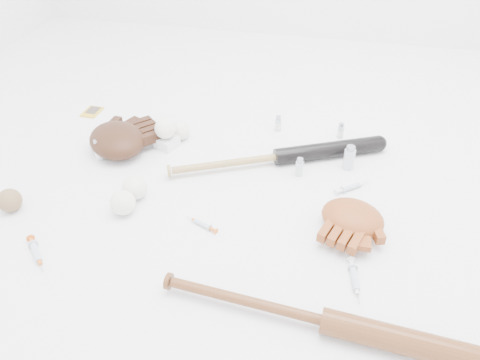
% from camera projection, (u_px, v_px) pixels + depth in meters
% --- Properties ---
extents(bat_dark, '(0.79, 0.42, 0.06)m').
position_uv_depth(bat_dark, '(277.00, 157.00, 1.69)').
color(bat_dark, black).
rests_on(bat_dark, ground).
extents(bat_wood, '(0.89, 0.14, 0.07)m').
position_uv_depth(bat_wood, '(325.00, 321.00, 1.14)').
color(bat_wood, brown).
rests_on(bat_wood, ground).
extents(glove_dark, '(0.40, 0.40, 0.10)m').
position_uv_depth(glove_dark, '(117.00, 140.00, 1.75)').
color(glove_dark, '#341A0E').
rests_on(glove_dark, ground).
extents(glove_tan, '(0.29, 0.29, 0.08)m').
position_uv_depth(glove_tan, '(353.00, 217.00, 1.42)').
color(glove_tan, brown).
rests_on(glove_tan, ground).
extents(trading_card, '(0.07, 0.10, 0.01)m').
position_uv_depth(trading_card, '(92.00, 112.00, 2.01)').
color(trading_card, gold).
rests_on(trading_card, ground).
extents(pedestal, '(0.10, 0.10, 0.04)m').
position_uv_depth(pedestal, '(167.00, 142.00, 1.79)').
color(pedestal, white).
rests_on(pedestal, ground).
extents(baseball_on_pedestal, '(0.08, 0.08, 0.08)m').
position_uv_depth(baseball_on_pedestal, '(165.00, 128.00, 1.75)').
color(baseball_on_pedestal, white).
rests_on(baseball_on_pedestal, pedestal).
extents(baseball_left, '(0.08, 0.08, 0.08)m').
position_uv_depth(baseball_left, '(135.00, 188.00, 1.54)').
color(baseball_left, white).
rests_on(baseball_left, ground).
extents(baseball_upper, '(0.07, 0.07, 0.07)m').
position_uv_depth(baseball_upper, '(180.00, 130.00, 1.82)').
color(baseball_upper, white).
rests_on(baseball_upper, ground).
extents(baseball_mid, '(0.08, 0.08, 0.08)m').
position_uv_depth(baseball_mid, '(123.00, 203.00, 1.48)').
color(baseball_mid, white).
rests_on(baseball_mid, ground).
extents(baseball_aged, '(0.08, 0.08, 0.08)m').
position_uv_depth(baseball_aged, '(10.00, 200.00, 1.49)').
color(baseball_aged, brown).
rests_on(baseball_aged, ground).
extents(syringe_0, '(0.14, 0.14, 0.02)m').
position_uv_depth(syringe_0, '(36.00, 253.00, 1.35)').
color(syringe_0, '#ADBCC6').
rests_on(syringe_0, ground).
extents(syringe_1, '(0.13, 0.07, 0.02)m').
position_uv_depth(syringe_1, '(202.00, 224.00, 1.44)').
color(syringe_1, '#ADBCC6').
rests_on(syringe_1, ground).
extents(syringe_2, '(0.14, 0.12, 0.02)m').
position_uv_depth(syringe_2, '(351.00, 187.00, 1.59)').
color(syringe_2, '#ADBCC6').
rests_on(syringe_2, ground).
extents(syringe_3, '(0.06, 0.17, 0.02)m').
position_uv_depth(syringe_3, '(355.00, 279.00, 1.27)').
color(syringe_3, '#ADBCC6').
rests_on(syringe_3, ground).
extents(vial_0, '(0.02, 0.02, 0.06)m').
position_uv_depth(vial_0, '(341.00, 130.00, 1.83)').
color(vial_0, silver).
rests_on(vial_0, ground).
extents(vial_1, '(0.03, 0.03, 0.07)m').
position_uv_depth(vial_1, '(278.00, 123.00, 1.88)').
color(vial_1, silver).
rests_on(vial_1, ground).
extents(vial_2, '(0.03, 0.03, 0.07)m').
position_uv_depth(vial_2, '(299.00, 167.00, 1.64)').
color(vial_2, silver).
rests_on(vial_2, ground).
extents(vial_3, '(0.04, 0.04, 0.09)m').
position_uv_depth(vial_3, '(349.00, 157.00, 1.66)').
color(vial_3, silver).
rests_on(vial_3, ground).
extents(vial_4, '(0.03, 0.03, 0.08)m').
position_uv_depth(vial_4, '(98.00, 149.00, 1.71)').
color(vial_4, silver).
rests_on(vial_4, ground).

